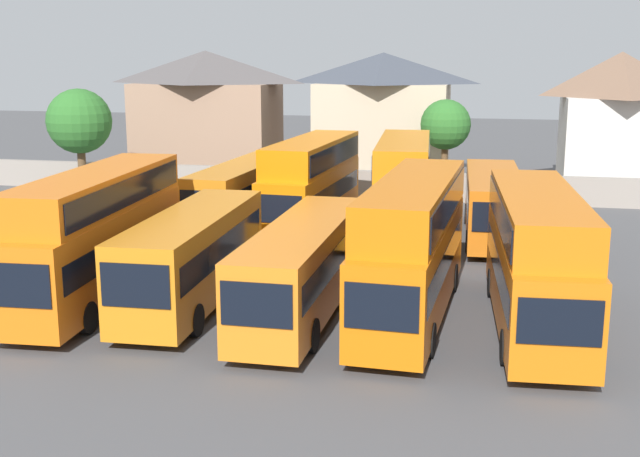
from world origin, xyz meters
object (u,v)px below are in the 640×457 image
(bus_6, at_px, (246,191))
(bus_9, at_px, (493,201))
(bus_5, at_px, (537,253))
(bus_2, at_px, (193,253))
(bus_8, at_px, (403,182))
(bus_4, at_px, (413,241))
(bus_7, at_px, (312,180))
(house_terrace_right, at_px, (618,120))
(bus_1, at_px, (97,229))
(tree_behind_wall, at_px, (79,122))
(tree_left_of_lot, at_px, (446,125))
(house_terrace_centre, at_px, (383,116))
(bus_3, at_px, (303,264))
(house_terrace_left, at_px, (207,113))

(bus_6, bearing_deg, bus_9, 93.91)
(bus_5, bearing_deg, bus_2, -93.98)
(bus_8, bearing_deg, bus_4, 3.51)
(bus_7, distance_m, bus_8, 4.79)
(bus_5, xyz_separation_m, house_terrace_right, (6.70, 30.76, 2.08))
(bus_1, relative_size, bus_7, 1.10)
(bus_5, xyz_separation_m, tree_behind_wall, (-27.54, 20.44, 2.19))
(bus_2, relative_size, bus_8, 0.98)
(bus_2, bearing_deg, house_terrace_right, 146.46)
(bus_7, xyz_separation_m, tree_left_of_lot, (6.16, 12.52, 1.84))
(bus_1, relative_size, bus_2, 1.10)
(bus_9, bearing_deg, house_terrace_centre, -158.21)
(bus_3, distance_m, bus_5, 8.07)
(tree_left_of_lot, bearing_deg, house_terrace_right, 23.12)
(tree_behind_wall, bearing_deg, bus_5, -36.59)
(bus_4, height_order, house_terrace_right, house_terrace_right)
(bus_2, bearing_deg, bus_9, 139.19)
(bus_8, distance_m, house_terrace_left, 23.90)
(bus_6, bearing_deg, bus_8, 93.66)
(bus_3, xyz_separation_m, bus_9, (6.61, 13.79, 0.00))
(bus_2, bearing_deg, house_terrace_left, -163.20)
(tree_left_of_lot, bearing_deg, bus_5, -79.98)
(bus_4, height_order, bus_8, bus_4)
(bus_6, bearing_deg, house_terrace_centre, 167.92)
(bus_2, bearing_deg, bus_8, 152.72)
(bus_6, bearing_deg, bus_5, 50.01)
(bus_9, xyz_separation_m, house_terrace_left, (-21.10, 17.00, 2.84))
(bus_8, xyz_separation_m, bus_9, (4.54, 0.11, -0.87))
(bus_4, bearing_deg, bus_1, -85.66)
(bus_3, xyz_separation_m, tree_left_of_lot, (3.45, 26.20, 2.66))
(bus_1, relative_size, tree_left_of_lot, 1.92)
(bus_1, bearing_deg, house_terrace_right, 140.54)
(tree_left_of_lot, xyz_separation_m, tree_behind_wall, (-22.95, -5.50, 0.29))
(house_terrace_centre, bearing_deg, bus_7, -94.22)
(tree_left_of_lot, height_order, tree_behind_wall, tree_behind_wall)
(bus_2, xyz_separation_m, house_terrace_right, (19.03, 30.66, 2.74))
(house_terrace_centre, bearing_deg, bus_1, -101.94)
(bus_5, relative_size, house_terrace_right, 1.25)
(bus_4, distance_m, bus_8, 13.26)
(bus_4, bearing_deg, bus_6, -139.42)
(bus_8, height_order, tree_behind_wall, tree_behind_wall)
(bus_1, relative_size, bus_6, 0.99)
(bus_6, height_order, bus_9, bus_6)
(tree_behind_wall, bearing_deg, house_terrace_left, 63.58)
(bus_1, bearing_deg, tree_left_of_lot, 153.18)
(tree_behind_wall, bearing_deg, bus_9, -14.82)
(bus_6, bearing_deg, tree_left_of_lot, 145.44)
(house_terrace_right, relative_size, tree_behind_wall, 1.33)
(bus_8, bearing_deg, bus_7, -94.07)
(bus_9, bearing_deg, bus_7, -91.69)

